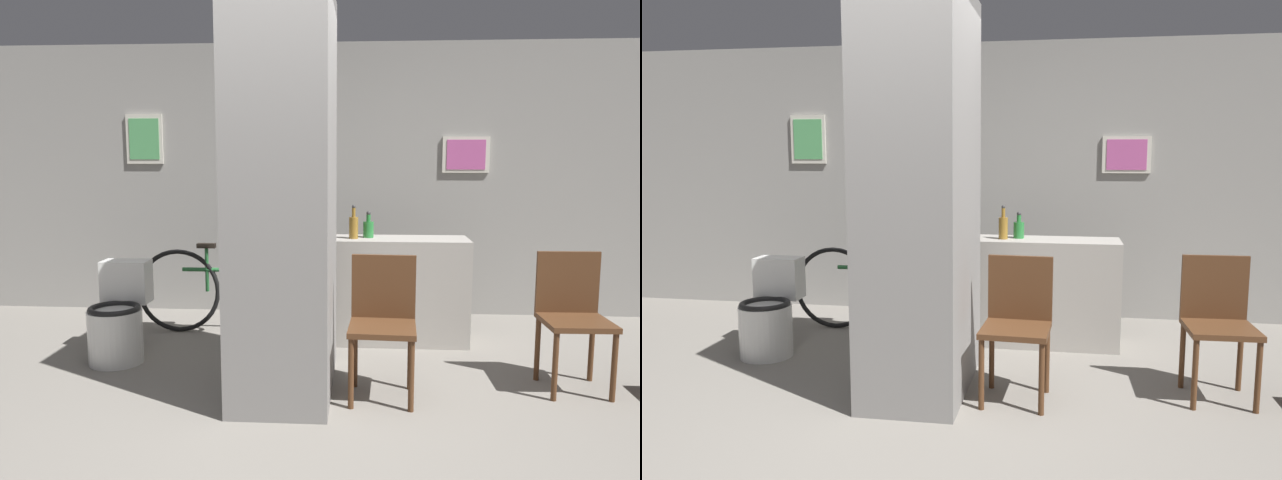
% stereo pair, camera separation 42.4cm
% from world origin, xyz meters
% --- Properties ---
extents(ground_plane, '(14.00, 14.00, 0.00)m').
position_xyz_m(ground_plane, '(0.00, 0.00, 0.00)').
color(ground_plane, slate).
extents(wall_back, '(8.00, 0.09, 2.60)m').
position_xyz_m(wall_back, '(-0.00, 2.63, 1.30)').
color(wall_back, gray).
rests_on(wall_back, ground_plane).
extents(pillar_center, '(0.65, 1.13, 2.60)m').
position_xyz_m(pillar_center, '(0.03, 0.57, 1.30)').
color(pillar_center, gray).
rests_on(pillar_center, ground_plane).
extents(counter_shelf, '(1.46, 0.44, 0.87)m').
position_xyz_m(counter_shelf, '(0.67, 1.67, 0.44)').
color(counter_shelf, gray).
rests_on(counter_shelf, ground_plane).
extents(toilet, '(0.40, 0.56, 0.74)m').
position_xyz_m(toilet, '(-1.31, 1.04, 0.31)').
color(toilet, silver).
rests_on(toilet, ground_plane).
extents(chair_near_pillar, '(0.44, 0.44, 0.91)m').
position_xyz_m(chair_near_pillar, '(0.67, 0.49, 0.51)').
color(chair_near_pillar, '#4C2D19').
rests_on(chair_near_pillar, ground_plane).
extents(chair_by_doorway, '(0.43, 0.43, 0.91)m').
position_xyz_m(chair_by_doorway, '(1.94, 0.72, 0.51)').
color(chair_by_doorway, '#4C2D19').
rests_on(chair_by_doorway, ground_plane).
extents(bicycle, '(1.76, 0.42, 0.79)m').
position_xyz_m(bicycle, '(-0.56, 1.81, 0.38)').
color(bicycle, black).
rests_on(bicycle, ground_plane).
extents(bottle_tall, '(0.08, 0.08, 0.28)m').
position_xyz_m(bottle_tall, '(0.46, 1.63, 0.97)').
color(bottle_tall, olive).
rests_on(bottle_tall, counter_shelf).
extents(bottle_short, '(0.09, 0.09, 0.22)m').
position_xyz_m(bottle_short, '(0.58, 1.70, 0.95)').
color(bottle_short, '#267233').
rests_on(bottle_short, counter_shelf).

